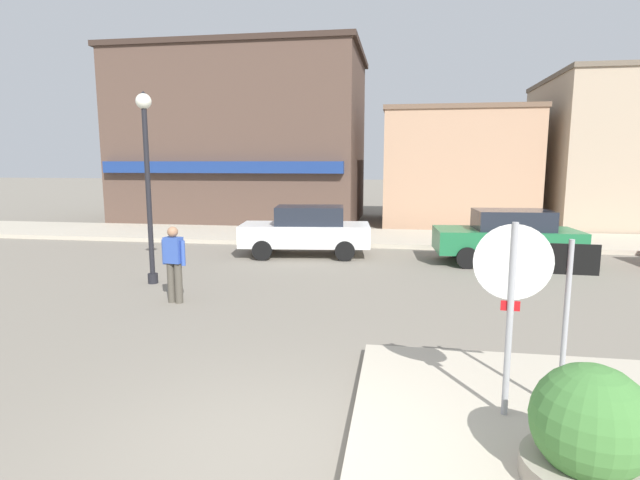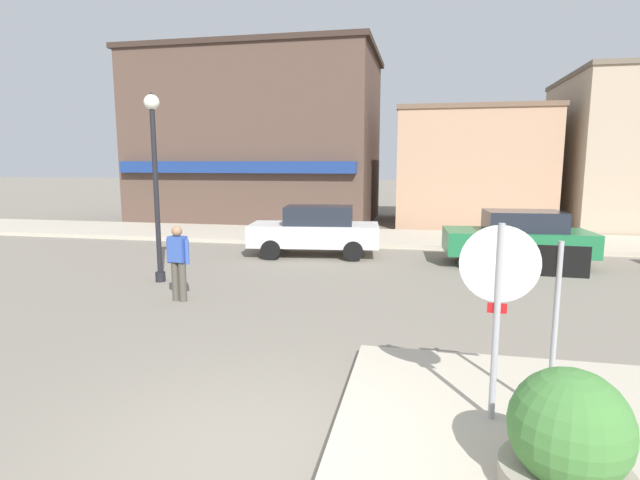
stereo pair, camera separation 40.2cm
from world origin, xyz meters
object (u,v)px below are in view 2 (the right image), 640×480
Objects in this scene: stop_sign at (498,297)px; lamp_post at (155,160)px; planter at (568,446)px; pedestrian_crossing_near at (178,261)px; one_way_sign at (556,312)px; parked_car_nearest at (315,230)px; parked_car_second at (518,237)px.

lamp_post reaches higher than stop_sign.
planter is at bearing -41.77° from lamp_post.
planter is at bearing -39.94° from pedestrian_crossing_near.
lamp_post reaches higher than one_way_sign.
one_way_sign is 0.46× the size of lamp_post.
lamp_post is 1.09× the size of parked_car_nearest.
pedestrian_crossing_near is (-1.72, -5.69, 0.06)m from parked_car_nearest.
one_way_sign is at bearing -34.82° from lamp_post.
planter is at bearing -97.46° from one_way_sign.
lamp_post is at bearing 141.76° from stop_sign.
lamp_post is 10.03m from parked_car_second.
parked_car_nearest is 5.98m from parked_car_second.
one_way_sign is at bearing -97.67° from parked_car_second.
pedestrian_crossing_near reaches higher than planter.
planter is 11.85m from parked_car_nearest.
lamp_post reaches higher than planter.
one_way_sign reaches higher than parked_car_nearest.
lamp_post is at bearing -156.56° from parked_car_second.
planter is 10.42m from lamp_post.
lamp_post is at bearing 145.18° from one_way_sign.
parked_car_second is (1.43, 10.65, 0.25)m from planter.
stop_sign is at bearing -38.24° from lamp_post.
parked_car_second is (5.98, -0.29, 0.00)m from parked_car_nearest.
stop_sign is 9.16m from lamp_post.
pedestrian_crossing_near reaches higher than parked_car_nearest.
lamp_post reaches higher than pedestrian_crossing_near.
parked_car_second reaches higher than planter.
one_way_sign is at bearing -31.04° from pedestrian_crossing_near.
pedestrian_crossing_near is (-7.70, -5.40, 0.06)m from parked_car_second.
stop_sign reaches higher than pedestrian_crossing_near.
stop_sign is 1.88× the size of planter.
stop_sign is at bearing -101.23° from parked_car_second.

